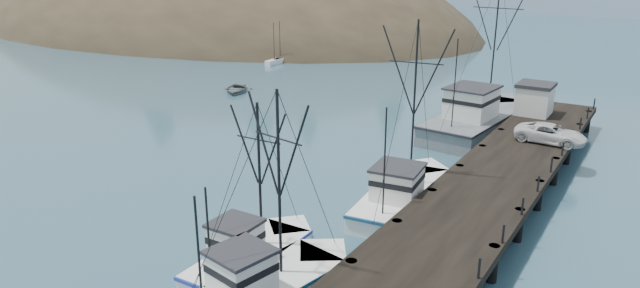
% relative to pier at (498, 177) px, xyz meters
% --- Properties ---
extents(ground, '(400.00, 400.00, 0.00)m').
position_rel_pier_xyz_m(ground, '(-14.00, -16.00, -1.69)').
color(ground, '#2E5367').
rests_on(ground, ground).
extents(pier, '(6.00, 44.00, 2.00)m').
position_rel_pier_xyz_m(pier, '(0.00, 0.00, 0.00)').
color(pier, black).
rests_on(pier, ground).
extents(headland, '(134.80, 78.00, 51.00)m').
position_rel_pier_xyz_m(headland, '(-88.95, 62.61, -6.24)').
color(headland, '#382D1E').
rests_on(headland, ground).
extents(distant_ridge, '(360.00, 40.00, 26.00)m').
position_rel_pier_xyz_m(distant_ridge, '(-4.00, 154.00, -1.69)').
color(distant_ridge, '#9EB2C6').
rests_on(distant_ridge, ground).
extents(distant_ridge_far, '(180.00, 25.00, 18.00)m').
position_rel_pier_xyz_m(distant_ridge_far, '(-54.00, 169.00, -1.69)').
color(distant_ridge_far, silver).
rests_on(distant_ridge_far, ground).
extents(moored_sailboats, '(22.57, 16.67, 6.35)m').
position_rel_pier_xyz_m(moored_sailboats, '(-43.80, 40.45, -1.36)').
color(moored_sailboats, white).
rests_on(moored_sailboats, ground).
extents(trawler_near, '(4.88, 10.18, 10.40)m').
position_rel_pier_xyz_m(trawler_near, '(-5.73, -17.40, -0.87)').
color(trawler_near, white).
rests_on(trawler_near, ground).
extents(trawler_mid, '(3.06, 8.80, 9.11)m').
position_rel_pier_xyz_m(trawler_mid, '(-8.05, -15.53, -0.87)').
color(trawler_mid, white).
rests_on(trawler_mid, ground).
extents(trawler_far, '(5.01, 12.06, 12.16)m').
position_rel_pier_xyz_m(trawler_far, '(-4.82, -3.98, -0.87)').
color(trawler_far, white).
rests_on(trawler_far, ground).
extents(work_vessel, '(6.64, 17.64, 14.42)m').
position_rel_pier_xyz_m(work_vessel, '(-5.83, 15.20, -0.46)').
color(work_vessel, slate).
rests_on(work_vessel, ground).
extents(pier_shed, '(3.00, 3.20, 2.80)m').
position_rel_pier_xyz_m(pier_shed, '(-1.50, 16.27, 1.73)').
color(pier_shed, silver).
rests_on(pier_shed, pier).
extents(pickup_truck, '(5.22, 2.58, 1.42)m').
position_rel_pier_xyz_m(pickup_truck, '(1.50, 8.38, 1.02)').
color(pickup_truck, silver).
rests_on(pickup_truck, pier).
extents(motorboat, '(5.54, 6.08, 1.03)m').
position_rel_pier_xyz_m(motorboat, '(-35.32, 15.38, -1.69)').
color(motorboat, '#595F63').
rests_on(motorboat, ground).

